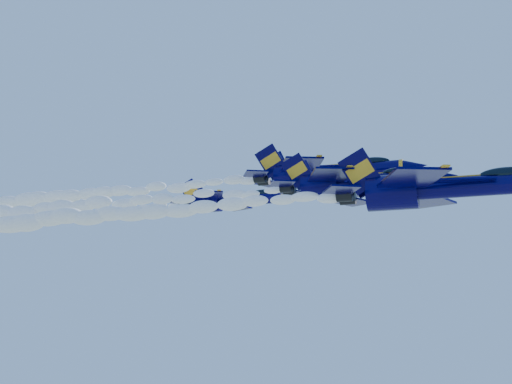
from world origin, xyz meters
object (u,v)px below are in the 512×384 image
(jet_lead, at_px, (441,188))
(jet_second, at_px, (355,182))
(jet_third, at_px, (327,172))
(jet_fourth, at_px, (232,200))

(jet_lead, relative_size, jet_second, 1.22)
(jet_third, bearing_deg, jet_lead, -49.09)
(jet_lead, relative_size, jet_fourth, 1.14)
(jet_third, bearing_deg, jet_second, -65.46)
(jet_lead, height_order, jet_third, jet_third)
(jet_second, relative_size, jet_third, 0.84)
(jet_lead, xyz_separation_m, jet_second, (-7.73, 3.91, 1.92))
(jet_second, xyz_separation_m, jet_third, (-4.84, 10.59, 3.86))
(jet_second, distance_m, jet_fourth, 30.21)
(jet_lead, bearing_deg, jet_fourth, 137.56)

